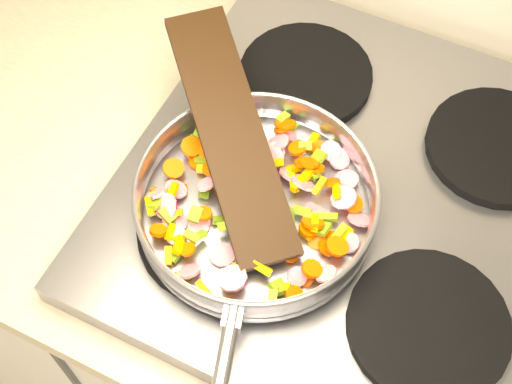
% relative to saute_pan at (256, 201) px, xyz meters
% --- Properties ---
extents(cooktop, '(0.60, 0.60, 0.04)m').
position_rel_saute_pan_xyz_m(cooktop, '(0.10, 0.10, -0.07)').
color(cooktop, '#939399').
rests_on(cooktop, counter_top).
extents(grate_fl, '(0.19, 0.19, 0.02)m').
position_rel_saute_pan_xyz_m(grate_fl, '(-0.04, -0.04, -0.04)').
color(grate_fl, black).
rests_on(grate_fl, cooktop).
extents(grate_fr, '(0.19, 0.19, 0.02)m').
position_rel_saute_pan_xyz_m(grate_fr, '(0.24, -0.04, -0.04)').
color(grate_fr, black).
rests_on(grate_fr, cooktop).
extents(grate_bl, '(0.19, 0.19, 0.02)m').
position_rel_saute_pan_xyz_m(grate_bl, '(-0.04, 0.24, -0.04)').
color(grate_bl, black).
rests_on(grate_bl, cooktop).
extents(grate_br, '(0.19, 0.19, 0.02)m').
position_rel_saute_pan_xyz_m(grate_br, '(0.24, 0.24, -0.04)').
color(grate_br, black).
rests_on(grate_br, cooktop).
extents(saute_pan, '(0.33, 0.49, 0.05)m').
position_rel_saute_pan_xyz_m(saute_pan, '(0.00, 0.00, 0.00)').
color(saute_pan, '#9E9EA5').
rests_on(saute_pan, grate_fl).
extents(vegetable_heap, '(0.28, 0.27, 0.05)m').
position_rel_saute_pan_xyz_m(vegetable_heap, '(-0.01, 0.01, -0.01)').
color(vegetable_heap, '#6D9816').
rests_on(vegetable_heap, saute_pan).
extents(wooden_spatula, '(0.29, 0.30, 0.09)m').
position_rel_saute_pan_xyz_m(wooden_spatula, '(-0.06, 0.06, 0.03)').
color(wooden_spatula, black).
rests_on(wooden_spatula, saute_pan).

